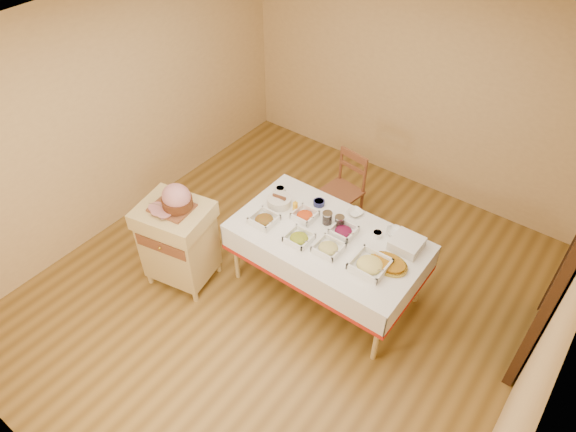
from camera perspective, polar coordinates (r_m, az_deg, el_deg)
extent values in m
plane|color=olive|center=(5.34, -0.45, -8.48)|extent=(5.00, 5.00, 0.00)
plane|color=white|center=(3.73, -0.66, 17.91)|extent=(5.00, 5.00, 0.00)
plane|color=#D9B475|center=(6.26, 13.95, 13.97)|extent=(4.50, 0.00, 4.50)
plane|color=#D9B475|center=(3.51, -27.84, -19.18)|extent=(4.50, 0.00, 4.50)
plane|color=#D9B475|center=(5.83, -18.70, 10.74)|extent=(0.00, 5.00, 5.00)
plane|color=#D9B475|center=(3.90, 27.25, -10.74)|extent=(0.00, 5.00, 5.00)
cube|color=black|center=(4.73, 28.76, -5.06)|extent=(0.06, 0.90, 2.10)
cube|color=#3C2313|center=(4.36, 26.90, -8.92)|extent=(0.08, 0.10, 2.10)
cube|color=#D4BA75|center=(4.86, 4.48, -2.42)|extent=(1.80, 1.00, 0.04)
cylinder|color=#D4BA75|center=(5.25, -5.79, -4.13)|extent=(0.05, 0.05, 0.71)
cylinder|color=#D4BA75|center=(5.71, -0.22, 0.70)|extent=(0.05, 0.05, 0.71)
cylinder|color=#D4BA75|center=(4.66, 9.89, -12.88)|extent=(0.05, 0.05, 0.71)
cylinder|color=#D4BA75|center=(5.17, 14.51, -6.56)|extent=(0.05, 0.05, 0.71)
cube|color=white|center=(4.84, 4.49, -2.21)|extent=(1.82, 1.02, 0.01)
cube|color=#D4BA75|center=(5.28, -11.94, -3.30)|extent=(0.71, 0.63, 0.67)
cube|color=#D4BA75|center=(5.00, -12.61, 0.08)|extent=(0.77, 0.68, 0.17)
cube|color=brown|center=(5.02, -14.43, -3.17)|extent=(0.55, 0.12, 0.13)
sphere|color=gold|center=(5.01, -14.51, -3.24)|extent=(0.03, 0.03, 0.03)
cylinder|color=#D4BA75|center=(5.63, -14.98, -6.13)|extent=(0.06, 0.06, 0.11)
cylinder|color=#D4BA75|center=(5.81, -11.74, -3.59)|extent=(0.06, 0.06, 0.11)
cylinder|color=#D4BA75|center=(5.32, -11.00, -8.93)|extent=(0.06, 0.06, 0.11)
cylinder|color=#D4BA75|center=(5.50, -7.70, -6.13)|extent=(0.06, 0.06, 0.11)
cube|color=brown|center=(5.83, 5.92, 2.65)|extent=(0.46, 0.44, 0.03)
cylinder|color=brown|center=(5.96, 3.41, 0.94)|extent=(0.03, 0.03, 0.43)
cylinder|color=brown|center=(6.16, 5.61, 2.43)|extent=(0.03, 0.03, 0.43)
cylinder|color=brown|center=(5.79, 5.93, -0.67)|extent=(0.03, 0.03, 0.43)
cylinder|color=brown|center=(6.00, 8.10, 0.91)|extent=(0.03, 0.03, 0.43)
cylinder|color=brown|center=(5.89, 5.90, 5.81)|extent=(0.03, 0.03, 0.46)
cylinder|color=brown|center=(5.72, 8.53, 4.31)|extent=(0.03, 0.03, 0.46)
cube|color=brown|center=(5.69, 7.36, 6.63)|extent=(0.37, 0.08, 0.09)
cube|color=brown|center=(4.93, -12.77, 0.91)|extent=(0.38, 0.30, 0.02)
ellipsoid|color=tan|center=(4.84, -12.30, 2.12)|extent=(0.28, 0.25, 0.24)
cylinder|color=#552913|center=(4.88, -12.19, 1.53)|extent=(0.29, 0.29, 0.09)
cube|color=silver|center=(4.89, -14.45, 0.35)|extent=(0.24, 0.11, 0.00)
cylinder|color=silver|center=(4.95, -13.79, 1.15)|extent=(0.28, 0.08, 0.01)
cube|color=white|center=(4.96, -2.66, -0.60)|extent=(0.24, 0.24, 0.01)
ellipsoid|color=#AD1513|center=(4.95, -2.67, -0.40)|extent=(0.18, 0.18, 0.06)
cylinder|color=silver|center=(4.90, -2.38, -0.76)|extent=(0.14, 0.01, 0.10)
cube|color=white|center=(4.77, 1.22, -2.66)|extent=(0.23, 0.23, 0.01)
ellipsoid|color=gold|center=(4.76, 1.23, -2.48)|extent=(0.17, 0.17, 0.06)
cylinder|color=silver|center=(4.72, 1.56, -2.87)|extent=(0.13, 0.01, 0.09)
cube|color=white|center=(4.69, 4.48, -3.76)|extent=(0.24, 0.24, 0.01)
ellipsoid|color=#C6BF69|center=(4.68, 4.50, -3.57)|extent=(0.18, 0.18, 0.06)
cylinder|color=silver|center=(4.64, 4.87, -3.99)|extent=(0.13, 0.01, 0.10)
cube|color=white|center=(4.59, 9.03, -5.60)|extent=(0.31, 0.31, 0.02)
ellipsoid|color=#E4D66C|center=(4.57, 9.07, -5.36)|extent=(0.23, 0.23, 0.08)
cylinder|color=silver|center=(4.53, 9.62, -5.95)|extent=(0.16, 0.01, 0.12)
cube|color=white|center=(5.00, 1.87, -0.12)|extent=(0.21, 0.21, 0.01)
ellipsoid|color=#D2410F|center=(4.99, 1.88, 0.06)|extent=(0.16, 0.16, 0.06)
cylinder|color=silver|center=(4.95, 2.17, -0.24)|extent=(0.14, 0.01, 0.10)
cube|color=white|center=(4.86, 6.16, -1.89)|extent=(0.22, 0.22, 0.02)
ellipsoid|color=maroon|center=(4.85, 6.18, -1.70)|extent=(0.17, 0.17, 0.06)
cylinder|color=silver|center=(4.81, 6.53, -2.04)|extent=(0.15, 0.01, 0.11)
cylinder|color=white|center=(5.30, -0.87, 2.95)|extent=(0.11, 0.11, 0.05)
cylinder|color=black|center=(5.29, -0.88, 3.08)|extent=(0.09, 0.09, 0.02)
cylinder|color=navy|center=(5.15, 3.46, 1.48)|extent=(0.12, 0.12, 0.05)
cylinder|color=maroon|center=(5.14, 3.47, 1.61)|extent=(0.09, 0.09, 0.02)
cylinder|color=white|center=(4.87, 9.90, -2.00)|extent=(0.10, 0.10, 0.05)
cylinder|color=#D2410F|center=(4.86, 9.93, -1.87)|extent=(0.08, 0.08, 0.02)
imported|color=white|center=(5.08, 7.45, 0.39)|extent=(0.18, 0.18, 0.04)
imported|color=white|center=(4.93, 11.73, -1.72)|extent=(0.16, 0.16, 0.05)
cylinder|color=silver|center=(4.93, 4.38, -0.27)|extent=(0.09, 0.09, 0.11)
cylinder|color=silver|center=(4.88, 4.42, 0.28)|extent=(0.10, 0.10, 0.01)
cylinder|color=black|center=(4.94, 4.37, -0.41)|extent=(0.08, 0.08, 0.08)
cylinder|color=silver|center=(4.90, 5.73, -0.67)|extent=(0.09, 0.09, 0.11)
cylinder|color=silver|center=(4.86, 5.77, -0.15)|extent=(0.09, 0.09, 0.01)
cylinder|color=black|center=(4.91, 5.72, -0.79)|extent=(0.07, 0.07, 0.08)
cylinder|color=gold|center=(5.02, 0.81, 0.92)|extent=(0.05, 0.05, 0.13)
cone|color=gold|center=(4.97, 0.82, 1.60)|extent=(0.03, 0.03, 0.03)
cylinder|color=silver|center=(5.13, -0.97, 1.64)|extent=(0.24, 0.24, 0.09)
cube|color=white|center=(4.83, 12.97, -3.37)|extent=(0.27, 0.27, 0.01)
cube|color=white|center=(4.82, 13.00, -3.23)|extent=(0.27, 0.27, 0.01)
cube|color=white|center=(4.81, 13.03, -3.09)|extent=(0.27, 0.27, 0.01)
cube|color=white|center=(4.79, 13.06, -2.95)|extent=(0.27, 0.27, 0.01)
cube|color=white|center=(4.78, 13.10, -2.81)|extent=(0.27, 0.27, 0.01)
cube|color=white|center=(4.77, 13.13, -2.66)|extent=(0.27, 0.27, 0.01)
ellipsoid|color=gold|center=(4.63, 11.09, -5.28)|extent=(0.36, 0.26, 0.03)
ellipsoid|color=#A56A11|center=(4.62, 11.11, -5.17)|extent=(0.31, 0.21, 0.04)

